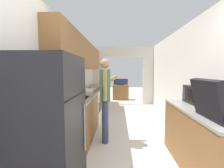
{
  "coord_description": "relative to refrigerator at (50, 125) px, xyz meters",
  "views": [
    {
      "loc": [
        -0.19,
        -1.14,
        1.46
      ],
      "look_at": [
        -0.39,
        3.51,
        1.04
      ],
      "focal_mm": 24.0,
      "sensor_mm": 36.0,
      "label": 1
    }
  ],
  "objects": [
    {
      "name": "knife",
      "position": [
        -0.12,
        3.1,
        0.1
      ],
      "size": [
        0.06,
        0.29,
        0.02
      ],
      "rotation": [
        0.0,
        0.0,
        -0.13
      ],
      "color": "#B7B7BC",
      "rests_on": "counter_left"
    },
    {
      "name": "counter_right",
      "position": [
        2.02,
        0.44,
        -0.36
      ],
      "size": [
        0.62,
        1.59,
        0.91
      ],
      "color": "brown",
      "rests_on": "ground_plane"
    },
    {
      "name": "person",
      "position": [
        0.54,
        1.31,
        0.1
      ],
      "size": [
        0.54,
        0.39,
        1.69
      ],
      "rotation": [
        0.0,
        0.0,
        1.62
      ],
      "color": "#384266",
      "rests_on": "ground_plane"
    },
    {
      "name": "refrigerator",
      "position": [
        0.0,
        0.0,
        0.0
      ],
      "size": [
        0.69,
        0.84,
        1.63
      ],
      "color": "black",
      "rests_on": "ground_plane"
    },
    {
      "name": "microwave",
      "position": [
        2.14,
        0.85,
        0.24
      ],
      "size": [
        0.33,
        0.46,
        0.3
      ],
      "color": "black",
      "rests_on": "counter_right"
    },
    {
      "name": "wall_far_with_doorway",
      "position": [
        1.0,
        4.91,
        0.63
      ],
      "size": [
        3.06,
        0.06,
        2.5
      ],
      "color": "white",
      "rests_on": "ground_plane"
    },
    {
      "name": "television",
      "position": [
        0.92,
        5.78,
        0.08
      ],
      "size": [
        0.7,
        0.16,
        0.31
      ],
      "color": "black",
      "rests_on": "tv_cabinet"
    },
    {
      "name": "range_oven",
      "position": [
        -0.02,
        2.53,
        -0.36
      ],
      "size": [
        0.66,
        0.77,
        1.05
      ],
      "color": "white",
      "rests_on": "ground_plane"
    },
    {
      "name": "wall_right",
      "position": [
        2.35,
        1.57,
        0.43
      ],
      "size": [
        0.06,
        7.82,
        2.5
      ],
      "color": "white",
      "rests_on": "ground_plane"
    },
    {
      "name": "suitcase",
      "position": [
        1.95,
        0.04,
        0.23
      ],
      "size": [
        0.49,
        0.55,
        0.46
      ],
      "color": "black",
      "rests_on": "counter_right"
    },
    {
      "name": "tv_cabinet",
      "position": [
        0.92,
        5.82,
        -0.44
      ],
      "size": [
        0.79,
        0.42,
        0.74
      ],
      "color": "brown",
      "rests_on": "ground_plane"
    },
    {
      "name": "counter_left",
      "position": [
        -0.03,
        2.55,
        -0.36
      ],
      "size": [
        0.62,
        4.23,
        0.91
      ],
      "color": "brown",
      "rests_on": "ground_plane"
    },
    {
      "name": "wall_left",
      "position": [
        -0.27,
        2.02,
        0.73
      ],
      "size": [
        0.38,
        7.82,
        2.5
      ],
      "color": "white",
      "rests_on": "ground_plane"
    }
  ]
}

